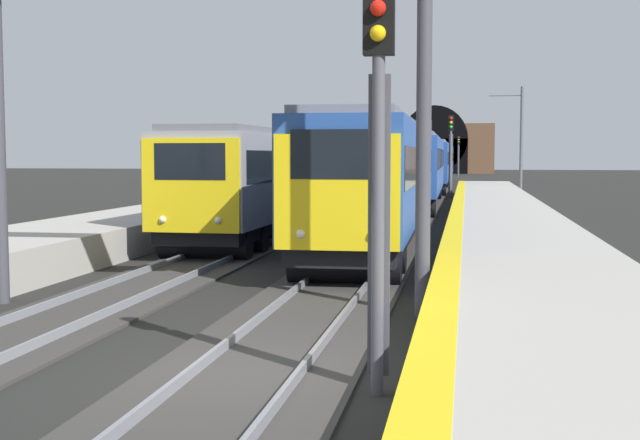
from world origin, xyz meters
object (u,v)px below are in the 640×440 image
train_main_approaching (425,164)px  overhead_signal_gantry (200,25)px  railway_signal_mid (451,149)px  train_adjacent_platform (353,167)px  catenary_mast_near (521,141)px  railway_signal_near (378,162)px  railway_signal_far (458,152)px

train_main_approaching → overhead_signal_gantry: 43.81m
railway_signal_mid → overhead_signal_gantry: (-43.08, 3.96, 2.06)m
train_adjacent_platform → catenary_mast_near: bearing=118.5°
railway_signal_near → railway_signal_mid: (48.27, 0.00, 0.50)m
catenary_mast_near → train_adjacent_platform: bearing=117.4°
railway_signal_far → overhead_signal_gantry: 97.89m
railway_signal_mid → catenary_mast_near: 4.77m
train_main_approaching → railway_signal_far: railway_signal_far is taller
railway_signal_mid → railway_signal_far: railway_signal_mid is taller
train_adjacent_platform → railway_signal_far: bearing=175.2°
railway_signal_near → overhead_signal_gantry: overhead_signal_gantry is taller
train_adjacent_platform → railway_signal_mid: railway_signal_mid is taller
overhead_signal_gantry → catenary_mast_near: (43.60, -8.68, -1.54)m
train_adjacent_platform → railway_signal_near: bearing=9.2°
railway_signal_near → railway_signal_far: 102.98m
train_adjacent_platform → railway_signal_near: railway_signal_near is taller
train_adjacent_platform → catenary_mast_near: size_ratio=8.33×
train_adjacent_platform → railway_signal_far: 60.15m
train_main_approaching → railway_signal_near: train_main_approaching is taller
railway_signal_near → train_adjacent_platform: bearing=-171.9°
train_adjacent_platform → railway_signal_mid: (5.11, -6.13, 1.22)m
railway_signal_near → train_main_approaching: bearing=-177.9°
train_adjacent_platform → railway_signal_near: 43.59m
train_main_approaching → railway_signal_near: bearing=1.4°
train_adjacent_platform → overhead_signal_gantry: overhead_signal_gantry is taller
overhead_signal_gantry → catenary_mast_near: 44.48m
train_main_approaching → railway_signal_far: (54.15, -1.79, 0.96)m
train_adjacent_platform → overhead_signal_gantry: (-37.97, -2.17, 3.28)m
railway_signal_near → railway_signal_far: bearing=-180.0°
train_main_approaching → railway_signal_mid: 2.17m
railway_signal_mid → catenary_mast_near: catenary_mast_near is taller
railway_signal_near → overhead_signal_gantry: size_ratio=0.57×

